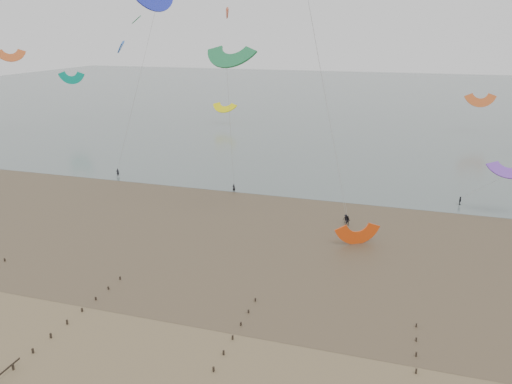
% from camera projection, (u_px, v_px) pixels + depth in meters
% --- Properties ---
extents(ground, '(500.00, 500.00, 0.00)m').
position_uv_depth(ground, '(180.00, 356.00, 48.52)').
color(ground, brown).
rests_on(ground, ground).
extents(sea_and_shore, '(500.00, 665.00, 0.03)m').
position_uv_depth(sea_and_shore, '(249.00, 225.00, 80.90)').
color(sea_and_shore, '#475654').
rests_on(sea_and_shore, ground).
extents(kitesurfer_lead, '(0.61, 0.42, 1.62)m').
position_uv_depth(kitesurfer_lead, '(234.00, 188.00, 97.06)').
color(kitesurfer_lead, black).
rests_on(kitesurfer_lead, ground).
extents(kitesurfers, '(104.67, 17.22, 1.90)m').
position_uv_depth(kitesurfers, '(487.00, 213.00, 84.06)').
color(kitesurfers, black).
rests_on(kitesurfers, ground).
extents(grounded_kite, '(7.38, 6.93, 3.23)m').
position_uv_depth(grounded_kite, '(357.00, 244.00, 73.95)').
color(grounded_kite, '#E8450E').
rests_on(grounded_kite, ground).
extents(kites_airborne, '(258.00, 120.73, 45.57)m').
position_uv_depth(kites_airborne, '(345.00, 73.00, 119.43)').
color(kites_airborne, blue).
rests_on(kites_airborne, ground).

